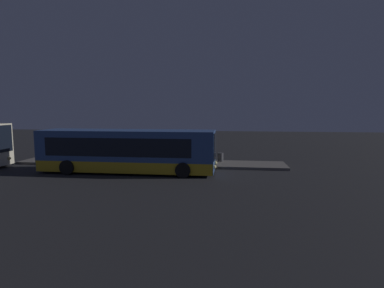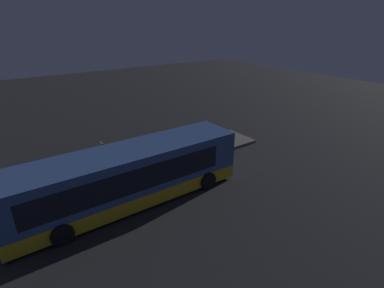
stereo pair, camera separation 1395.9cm
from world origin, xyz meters
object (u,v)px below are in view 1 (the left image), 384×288
Objects in this scene: passenger_with_bags at (145,150)px; bus_lead at (127,151)px; passenger_boarding at (203,152)px; passenger_waiting at (210,150)px; suitcase at (195,160)px; trash_bin at (220,157)px; sign_post at (132,143)px.

bus_lead is at bearing 84.68° from passenger_with_bags.
passenger_boarding is 1.11m from passenger_waiting.
bus_lead is 5.35m from passenger_boarding.
suitcase reaches higher than trash_bin.
passenger_with_bags reaches higher than suitcase.
passenger_with_bags is (0.24, 3.50, -0.34)m from bus_lead.
passenger_boarding is 0.97× the size of passenger_waiting.
passenger_boarding is at bearing -126.98° from trash_bin.
suitcase is (-0.97, -1.40, -0.56)m from passenger_waiting.
sign_post reaches higher than passenger_boarding.
bus_lead reaches higher than trash_bin.
passenger_with_bags is 2.46× the size of trash_bin.
bus_lead is 2.09m from sign_post.
suitcase is (4.06, -1.58, -0.49)m from passenger_with_bags.
passenger_with_bags reaches higher than trash_bin.
bus_lead is 4.78m from suitcase.
passenger_with_bags is at bearing 158.75° from suitcase.
sign_post is at bearing 67.13° from passenger_with_bags.
passenger_with_bags is at bearing 86.05° from bus_lead.
suitcase is at bearing 24.04° from bus_lead.
passenger_waiting is 1.79× the size of suitcase.
passenger_boarding is at bearing 36.97° from suitcase.
passenger_boarding reaches higher than passenger_with_bags.
trash_bin is at bearing -177.46° from passenger_with_bags.
sign_post reaches higher than passenger_with_bags.
passenger_waiting is at bearing 32.24° from bus_lead.
bus_lead is at bearing 38.55° from passenger_boarding.
passenger_with_bags is 4.38m from suitcase.
sign_post is 6.70m from trash_bin.
passenger_boarding is at bearing 2.89° from sign_post.
passenger_boarding is at bearing 164.04° from passenger_with_bags.
passenger_with_bags is (-4.57, 1.19, -0.04)m from passenger_boarding.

